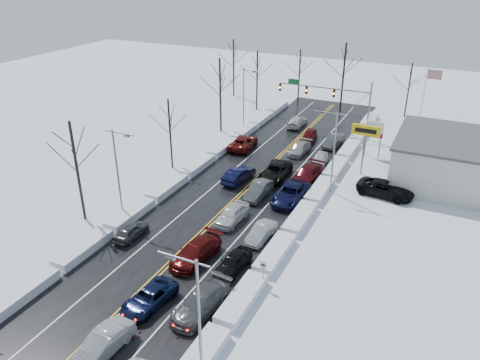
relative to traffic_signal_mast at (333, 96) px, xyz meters
The scene contains 43 objects.
ground 28.73m from the traffic_signal_mast, 97.02° to the right, with size 160.00×160.00×0.00m, color white.
road_surface 26.78m from the traffic_signal_mast, 97.55° to the right, with size 14.00×84.00×0.01m, color black.
snow_bank_left 28.77m from the traffic_signal_mast, 113.03° to the right, with size 1.71×72.00×0.81m, color white.
snow_bank_right 26.88m from the traffic_signal_mast, 80.92° to the right, with size 1.71×72.00×0.81m, color white.
traffic_signal_mast is the anchor object (origin of this frame).
tires_plus_sign 13.92m from the traffic_signal_mast, 59.54° to the right, with size 3.20×0.34×6.00m.
used_vehicles_sign 9.50m from the traffic_signal_mast, 40.34° to the right, with size 2.20×0.22×4.65m.
speed_limit_sign 36.51m from the traffic_signal_mast, 82.48° to the right, with size 0.55×0.09×2.35m.
flagpole 11.90m from the traffic_signal_mast, ahead, with size 1.87×1.20×10.00m.
streetlight_se 46.25m from the traffic_signal_mast, 83.98° to the right, with size 3.20×0.25×9.00m.
streetlight_ne 18.63m from the traffic_signal_mast, 74.91° to the right, with size 3.20×0.25×9.00m.
streetlight_sw 34.08m from the traffic_signal_mast, 110.16° to the right, with size 3.20×0.25×9.00m.
streetlight_nw 12.40m from the traffic_signal_mast, 161.23° to the right, with size 3.20×0.25×9.00m.
tree_left_b 37.16m from the traffic_signal_mast, 113.74° to the right, with size 4.00×4.00×10.00m.
tree_left_c 24.38m from the traffic_signal_mast, 124.90° to the right, with size 3.40×3.40×8.50m.
tree_left_d 15.93m from the traffic_signal_mast, 157.76° to the right, with size 4.20×4.20×10.50m.
tree_left_e 15.51m from the traffic_signal_mast, 157.13° to the left, with size 3.80×3.80×9.50m.
tree_far_a 24.63m from the traffic_signal_mast, 150.75° to the left, with size 4.00×4.00×10.00m.
tree_far_b 16.10m from the traffic_signal_mast, 125.98° to the left, with size 3.60×3.60×9.00m.
tree_far_c 11.32m from the traffic_signal_mast, 97.48° to the left, with size 4.40×4.40×11.00m.
tree_far_d 15.16m from the traffic_signal_mast, 55.64° to the left, with size 3.40×3.40×8.50m.
queued_car_1 47.03m from the traffic_signal_mast, 92.29° to the right, with size 1.65×4.73×1.56m, color #95989C.
queued_car_2 41.98m from the traffic_signal_mast, 92.61° to the right, with size 2.20×4.78×1.33m, color black.
queued_car_3 35.67m from the traffic_signal_mast, 92.78° to the right, with size 2.26×5.56×1.61m, color #450909.
queued_car_4 28.82m from the traffic_signal_mast, 93.60° to the right, with size 1.89×4.69×1.60m, color silver.
queued_car_5 23.16m from the traffic_signal_mast, 93.87° to the right, with size 1.62×4.65×1.53m, color #434648.
queued_car_6 18.25m from the traffic_signal_mast, 95.36° to the right, with size 2.71×5.87×1.63m, color black.
queued_car_7 10.78m from the traffic_signal_mast, 99.49° to the right, with size 1.91×4.70×1.36m, color gray.
queued_car_8 7.08m from the traffic_signal_mast, 114.36° to the right, with size 1.74×4.33×1.48m, color #46090C.
queued_car_11 40.91m from the traffic_signal_mast, 87.42° to the right, with size 2.25×5.54×1.61m, color #46484B.
queued_car_12 35.50m from the traffic_signal_mast, 87.17° to the right, with size 1.70×4.23×1.44m, color black.
queued_car_13 30.43m from the traffic_signal_mast, 86.23° to the right, with size 1.43×4.09×1.35m, color #9E9FA5.
queued_car_14 22.57m from the traffic_signal_mast, 85.23° to the right, with size 2.77×6.01×1.67m, color black.
queued_car_15 17.61m from the traffic_signal_mast, 83.39° to the right, with size 2.33×5.74×1.66m, color #45090F.
queued_car_16 12.82m from the traffic_signal_mast, 80.77° to the right, with size 1.62×4.02×1.37m, color silver.
queued_car_17 7.42m from the traffic_signal_mast, 69.72° to the right, with size 1.63×4.69×1.54m, color #414346.
oncoming_car_0 21.29m from the traffic_signal_mast, 104.20° to the right, with size 1.72×4.92×1.62m, color black.
oncoming_car_1 14.87m from the traffic_signal_mast, 129.91° to the right, with size 2.69×5.84×1.62m, color #540E0B.
oncoming_car_2 7.70m from the traffic_signal_mast, behind, with size 2.04×5.02×1.46m, color silver.
oncoming_car_3 36.23m from the traffic_signal_mast, 104.24° to the right, with size 1.56×3.89×1.32m, color #3A3C3F.
parked_car_0 20.28m from the traffic_signal_mast, 57.21° to the right, with size 2.74×5.95×1.65m, color black.
parked_car_1 17.99m from the traffic_signal_mast, 37.86° to the right, with size 2.14×5.27×1.53m, color black.
parked_car_2 14.20m from the traffic_signal_mast, 27.59° to the right, with size 1.99×4.96×1.69m, color black.
Camera 1 is at (19.17, -35.05, 23.28)m, focal length 35.00 mm.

